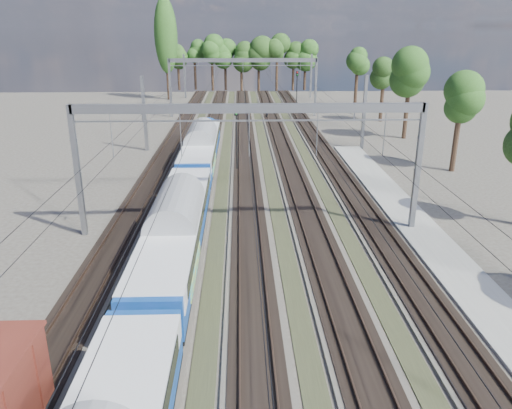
{
  "coord_description": "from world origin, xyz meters",
  "views": [
    {
      "loc": [
        -0.61,
        -2.47,
        13.73
      ],
      "look_at": [
        0.39,
        27.97,
        2.8
      ],
      "focal_mm": 35.0,
      "sensor_mm": 36.0,
      "label": 1
    }
  ],
  "objects_px": {
    "emu_train": "(176,223)",
    "signal_far": "(297,86)",
    "worker": "(267,113)",
    "signal_near": "(237,131)"
  },
  "relations": [
    {
      "from": "emu_train",
      "to": "signal_far",
      "type": "relative_size",
      "value": 9.79
    },
    {
      "from": "worker",
      "to": "signal_near",
      "type": "bearing_deg",
      "value": -177.68
    },
    {
      "from": "emu_train",
      "to": "signal_near",
      "type": "relative_size",
      "value": 10.17
    },
    {
      "from": "emu_train",
      "to": "signal_far",
      "type": "bearing_deg",
      "value": 76.83
    },
    {
      "from": "emu_train",
      "to": "worker",
      "type": "xyz_separation_m",
      "value": [
        8.19,
        50.56,
        -1.74
      ]
    },
    {
      "from": "signal_far",
      "to": "emu_train",
      "type": "bearing_deg",
      "value": -92.05
    },
    {
      "from": "emu_train",
      "to": "worker",
      "type": "height_order",
      "value": "emu_train"
    },
    {
      "from": "worker",
      "to": "signal_near",
      "type": "xyz_separation_m",
      "value": [
        -4.63,
        -29.92,
        3.11
      ]
    },
    {
      "from": "emu_train",
      "to": "signal_near",
      "type": "height_order",
      "value": "signal_near"
    },
    {
      "from": "emu_train",
      "to": "signal_near",
      "type": "distance_m",
      "value": 20.99
    }
  ]
}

